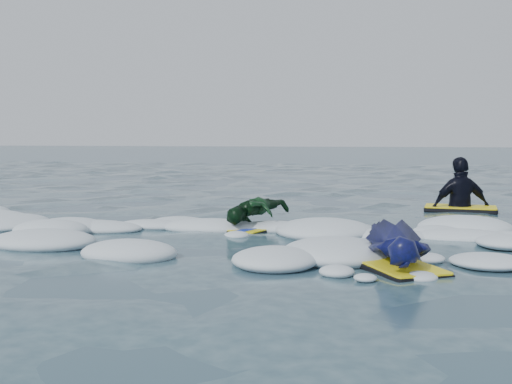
# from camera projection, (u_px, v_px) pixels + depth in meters

# --- Properties ---
(ground) EXTENTS (120.00, 120.00, 0.00)m
(ground) POSITION_uv_depth(u_px,v_px,m) (210.00, 253.00, 7.14)
(ground) COLOR #1C2C44
(ground) RESTS_ON ground
(foam_band) EXTENTS (12.00, 3.10, 0.30)m
(foam_band) POSITION_uv_depth(u_px,v_px,m) (230.00, 238.00, 8.15)
(foam_band) COLOR silver
(foam_band) RESTS_ON ground
(prone_woman_unit) EXTENTS (1.01, 1.69, 0.42)m
(prone_woman_unit) POSITION_uv_depth(u_px,v_px,m) (397.00, 246.00, 6.35)
(prone_woman_unit) COLOR black
(prone_woman_unit) RESTS_ON ground
(prone_child_unit) EXTENTS (0.99, 1.29, 0.45)m
(prone_child_unit) POSITION_uv_depth(u_px,v_px,m) (257.00, 214.00, 8.79)
(prone_child_unit) COLOR black
(prone_child_unit) RESTS_ON ground
(waiting_rider_unit) EXTENTS (1.27, 0.81, 1.78)m
(waiting_rider_unit) POSITION_uv_depth(u_px,v_px,m) (460.00, 209.00, 10.98)
(waiting_rider_unit) COLOR black
(waiting_rider_unit) RESTS_ON ground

